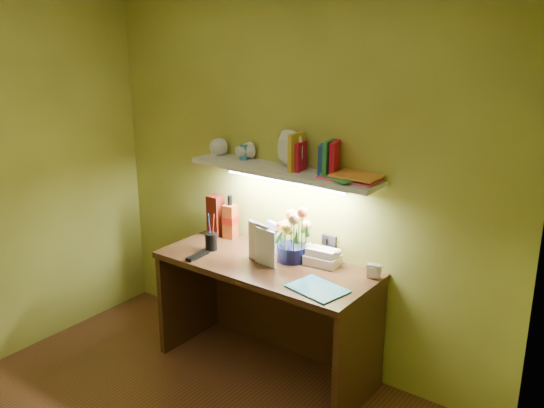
% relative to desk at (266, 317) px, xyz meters
% --- Properties ---
extents(desk, '(1.40, 0.60, 0.75)m').
position_rel_desk_xyz_m(desk, '(0.00, 0.00, 0.00)').
color(desk, '#341F0E').
rests_on(desk, ground).
extents(flower_bouquet, '(0.28, 0.28, 0.34)m').
position_rel_desk_xyz_m(flower_bouquet, '(0.11, 0.13, 0.55)').
color(flower_bouquet, '#0D1137').
rests_on(flower_bouquet, desk).
extents(telephone, '(0.22, 0.17, 0.12)m').
position_rel_desk_xyz_m(telephone, '(0.30, 0.19, 0.44)').
color(telephone, '#F2E0CA').
rests_on(telephone, desk).
extents(desk_clock, '(0.09, 0.06, 0.08)m').
position_rel_desk_xyz_m(desk_clock, '(0.65, 0.20, 0.42)').
color(desk_clock, silver).
rests_on(desk_clock, desk).
extents(whisky_bottle, '(0.09, 0.09, 0.30)m').
position_rel_desk_xyz_m(whisky_bottle, '(-0.46, 0.21, 0.53)').
color(whisky_bottle, '#B1471A').
rests_on(whisky_bottle, desk).
extents(whisky_box, '(0.10, 0.10, 0.29)m').
position_rel_desk_xyz_m(whisky_box, '(-0.58, 0.19, 0.52)').
color(whisky_box, '#52150B').
rests_on(whisky_box, desk).
extents(pen_cup, '(0.10, 0.10, 0.19)m').
position_rel_desk_xyz_m(pen_cup, '(-0.42, -0.04, 0.47)').
color(pen_cup, black).
rests_on(pen_cup, desk).
extents(art_card, '(0.18, 0.10, 0.18)m').
position_rel_desk_xyz_m(art_card, '(-0.08, 0.20, 0.46)').
color(art_card, silver).
rests_on(art_card, desk).
extents(tv_remote, '(0.06, 0.18, 0.02)m').
position_rel_desk_xyz_m(tv_remote, '(-0.40, -0.19, 0.38)').
color(tv_remote, black).
rests_on(tv_remote, desk).
extents(blue_folder, '(0.35, 0.29, 0.01)m').
position_rel_desk_xyz_m(blue_folder, '(0.46, -0.13, 0.38)').
color(blue_folder, teal).
rests_on(blue_folder, desk).
extents(desk_book_a, '(0.19, 0.07, 0.25)m').
position_rel_desk_xyz_m(desk_book_a, '(-0.14, 0.01, 0.50)').
color(desk_book_a, silver).
rests_on(desk_book_a, desk).
extents(desk_book_b, '(0.17, 0.04, 0.23)m').
position_rel_desk_xyz_m(desk_book_b, '(-0.07, -0.02, 0.49)').
color(desk_book_b, white).
rests_on(desk_book_b, desk).
extents(wall_shelf, '(1.30, 0.33, 0.26)m').
position_rel_desk_xyz_m(wall_shelf, '(0.03, 0.18, 0.96)').
color(wall_shelf, white).
rests_on(wall_shelf, ground).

